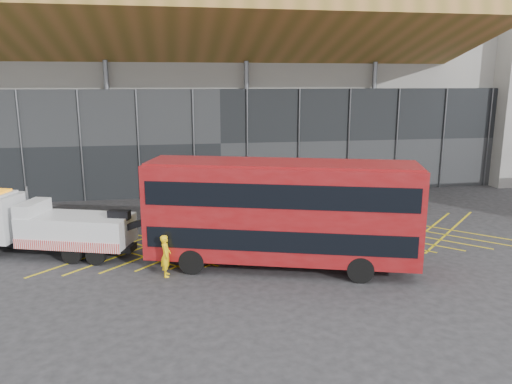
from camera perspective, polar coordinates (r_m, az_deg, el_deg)
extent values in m
plane|color=#272629|center=(27.23, -5.73, -5.85)|extent=(120.00, 120.00, 0.00)
cube|color=yellow|center=(27.35, -15.87, -6.19)|extent=(7.16, 7.16, 0.01)
cube|color=yellow|center=(27.35, -15.87, -6.19)|extent=(7.16, 7.16, 0.01)
cube|color=yellow|center=(27.21, -12.50, -6.09)|extent=(7.16, 7.16, 0.01)
cube|color=yellow|center=(27.21, -12.50, -6.09)|extent=(7.16, 7.16, 0.01)
cube|color=yellow|center=(27.17, -9.11, -5.98)|extent=(7.16, 7.16, 0.01)
cube|color=yellow|center=(27.17, -9.11, -5.98)|extent=(7.16, 7.16, 0.01)
cube|color=yellow|center=(27.22, -5.73, -5.84)|extent=(7.16, 7.16, 0.01)
cube|color=yellow|center=(27.22, -5.73, -5.84)|extent=(7.16, 7.16, 0.01)
cube|color=yellow|center=(27.37, -2.37, -5.68)|extent=(7.16, 7.16, 0.01)
cube|color=yellow|center=(27.37, -2.37, -5.68)|extent=(7.16, 7.16, 0.01)
cube|color=yellow|center=(27.61, 0.94, -5.51)|extent=(7.16, 7.16, 0.01)
cube|color=yellow|center=(27.61, 0.94, -5.51)|extent=(7.16, 7.16, 0.01)
cube|color=yellow|center=(27.94, 4.18, -5.33)|extent=(7.16, 7.16, 0.01)
cube|color=yellow|center=(27.94, 4.18, -5.33)|extent=(7.16, 7.16, 0.01)
cube|color=yellow|center=(28.35, 7.33, -5.13)|extent=(7.16, 7.16, 0.01)
cube|color=yellow|center=(28.35, 7.33, -5.13)|extent=(7.16, 7.16, 0.01)
cube|color=yellow|center=(28.85, 10.39, -4.92)|extent=(7.16, 7.16, 0.01)
cube|color=yellow|center=(28.85, 10.39, -4.92)|extent=(7.16, 7.16, 0.01)
cube|color=yellow|center=(29.42, 13.33, -4.71)|extent=(7.16, 7.16, 0.01)
cube|color=yellow|center=(29.42, 13.33, -4.71)|extent=(7.16, 7.16, 0.01)
cube|color=yellow|center=(30.07, 16.14, -4.49)|extent=(7.16, 7.16, 0.01)
cube|color=yellow|center=(30.07, 16.14, -4.49)|extent=(7.16, 7.16, 0.01)
cube|color=yellow|center=(30.79, 18.83, -4.28)|extent=(7.16, 7.16, 0.01)
cube|color=yellow|center=(30.79, 18.83, -4.28)|extent=(7.16, 7.16, 0.01)
cube|color=yellow|center=(31.58, 21.39, -4.06)|extent=(7.16, 7.16, 0.01)
cube|color=yellow|center=(31.58, 21.39, -4.06)|extent=(7.16, 7.16, 0.01)
cube|color=gray|center=(44.93, -5.18, 13.09)|extent=(55.00, 14.00, 18.00)
cube|color=black|center=(37.94, -4.12, 5.63)|extent=(55.00, 0.80, 8.00)
cube|color=olive|center=(33.94, -7.20, 17.43)|extent=(40.00, 11.93, 4.07)
cylinder|color=#595B60|center=(37.70, -16.39, 6.64)|extent=(0.36, 0.36, 10.00)
cylinder|color=#595B60|center=(37.88, -1.08, 7.17)|extent=(0.36, 0.36, 10.00)
cylinder|color=#595B60|center=(40.60, 13.12, 7.22)|extent=(0.36, 0.36, 10.00)
cube|color=black|center=(27.03, -21.98, -5.52)|extent=(8.13, 3.41, 0.30)
cube|color=silver|center=(26.20, -19.82, -4.01)|extent=(5.81, 3.76, 1.39)
cube|color=red|center=(25.43, -20.91, -5.83)|extent=(5.15, 1.74, 0.48)
cube|color=silver|center=(27.09, -24.20, -1.65)|extent=(1.48, 2.26, 0.61)
cube|color=black|center=(25.00, -15.37, -2.52)|extent=(1.13, 0.74, 0.44)
cube|color=black|center=(24.78, -13.47, -3.59)|extent=(1.90, 0.88, 0.94)
cylinder|color=black|center=(29.46, -26.36, -4.73)|extent=(1.01, 0.59, 0.96)
cylinder|color=black|center=(25.09, -17.81, -6.89)|extent=(1.01, 0.59, 0.96)
cylinder|color=black|center=(26.65, -16.09, -5.63)|extent=(1.01, 0.59, 0.96)
cylinder|color=#595B60|center=(28.24, -24.59, -1.32)|extent=(0.12, 0.12, 1.92)
cube|color=maroon|center=(22.90, 2.88, -2.17)|extent=(12.63, 6.41, 4.35)
cube|color=black|center=(23.18, 2.85, -4.61)|extent=(12.17, 6.32, 0.95)
cube|color=black|center=(22.66, 2.91, 0.27)|extent=(12.17, 6.32, 1.07)
cube|color=black|center=(24.43, -11.80, -3.83)|extent=(0.81, 2.42, 1.46)
cube|color=black|center=(23.96, -12.01, 0.68)|extent=(0.81, 2.42, 1.07)
cube|color=yellow|center=(24.16, -11.93, -1.40)|extent=(0.65, 1.93, 0.39)
cube|color=maroon|center=(22.43, 2.94, 3.29)|extent=(12.32, 6.12, 0.13)
cylinder|color=black|center=(23.00, -7.34, -7.88)|extent=(1.21, 0.67, 1.17)
cylinder|color=black|center=(25.34, -5.86, -5.89)|extent=(1.21, 0.67, 1.17)
cylinder|color=black|center=(22.35, 11.85, -8.68)|extent=(1.21, 0.67, 1.17)
cylinder|color=black|center=(24.75, 11.44, -6.54)|extent=(1.21, 0.67, 1.17)
imported|color=yellow|center=(22.79, -10.27, -7.17)|extent=(0.46, 0.70, 1.92)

